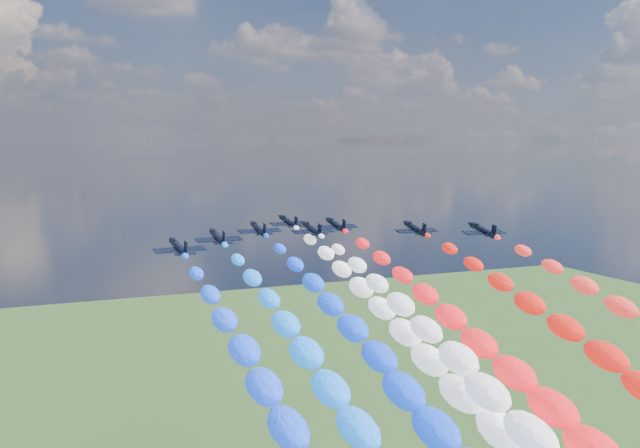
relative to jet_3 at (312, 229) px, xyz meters
name	(u,v)px	position (x,y,z in m)	size (l,w,h in m)	color
jet_0	(179,247)	(-34.16, -16.92, 0.00)	(9.72, 13.03, 2.87)	black
jet_1	(218,237)	(-23.48, -5.26, 0.00)	(9.72, 13.03, 2.87)	black
trail_1	(345,423)	(-23.48, -69.75, -17.09)	(6.64, 124.72, 38.98)	#136FFB
jet_2	(259,229)	(-11.08, 5.40, 0.00)	(9.72, 13.03, 2.87)	black
trail_2	(390,386)	(-11.08, -59.09, -17.09)	(6.64, 124.72, 38.98)	#0F3BE9
jet_3	(312,229)	(0.00, 0.00, 0.00)	(9.72, 13.03, 2.87)	black
trail_3	(472,388)	(0.00, -64.49, -17.09)	(6.64, 124.72, 38.98)	white
jet_4	(289,222)	(0.41, 16.75, 0.00)	(9.72, 13.03, 2.87)	black
trail_4	(419,358)	(0.41, -47.74, -17.09)	(6.64, 124.72, 38.98)	white
jet_5	(336,225)	(8.63, 6.04, 0.00)	(9.72, 13.03, 2.87)	black
trail_5	(496,370)	(8.63, -58.45, -17.09)	(6.64, 124.72, 38.98)	#FC171E
jet_6	(415,229)	(22.25, -8.08, 0.00)	(9.72, 13.03, 2.87)	black
trail_6	(626,386)	(22.25, -72.56, -17.09)	(6.64, 124.72, 38.98)	red
jet_7	(483,230)	(34.81, -16.62, 0.00)	(9.72, 13.03, 2.87)	black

